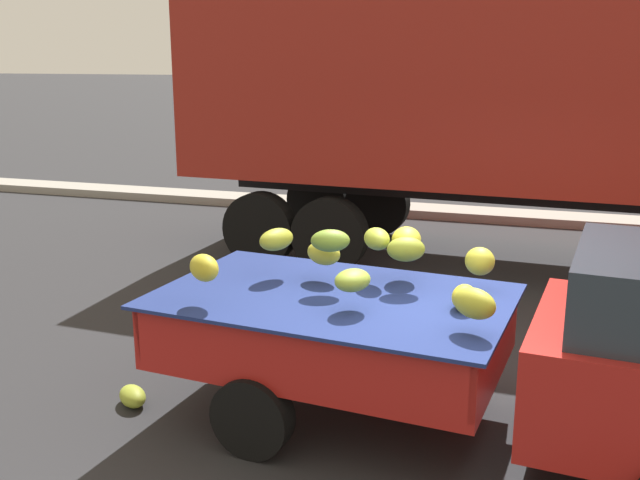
# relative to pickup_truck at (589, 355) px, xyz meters

# --- Properties ---
(ground) EXTENTS (220.00, 220.00, 0.00)m
(ground) POSITION_rel_pickup_truck_xyz_m (-0.94, 0.37, -0.89)
(ground) COLOR #28282B
(curb_strip) EXTENTS (80.00, 0.80, 0.16)m
(curb_strip) POSITION_rel_pickup_truck_xyz_m (-0.94, 8.53, -0.81)
(curb_strip) COLOR gray
(curb_strip) RESTS_ON ground
(pickup_truck) EXTENTS (5.15, 2.25, 1.70)m
(pickup_truck) POSITION_rel_pickup_truck_xyz_m (0.00, 0.00, 0.00)
(pickup_truck) COLOR #B21E19
(pickup_truck) RESTS_ON ground
(semi_trailer) EXTENTS (12.11, 3.14, 3.95)m
(semi_trailer) POSITION_rel_pickup_truck_xyz_m (0.33, 5.30, 1.65)
(semi_trailer) COLOR maroon
(semi_trailer) RESTS_ON ground
(fallen_banana_bunch_near_tailgate) EXTENTS (0.40, 0.39, 0.17)m
(fallen_banana_bunch_near_tailgate) POSITION_rel_pickup_truck_xyz_m (-3.71, -0.17, -0.80)
(fallen_banana_bunch_near_tailgate) COLOR #99A930
(fallen_banana_bunch_near_tailgate) RESTS_ON ground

